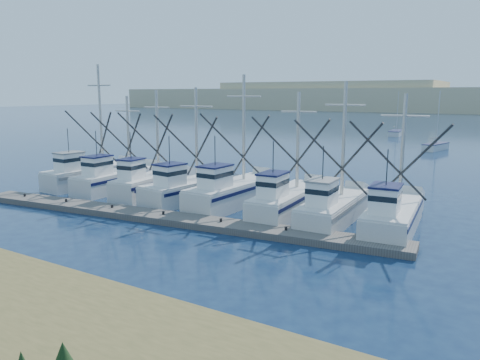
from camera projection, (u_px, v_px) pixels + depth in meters
name	position (u px, v px, depth m)	size (l,w,h in m)	color
ground	(173.00, 271.00, 20.69)	(500.00, 500.00, 0.00)	#0D1D3B
floating_dock	(163.00, 217.00, 28.88)	(29.56, 1.97, 0.39)	#5A5550
trawler_fleet	(208.00, 191.00, 33.01)	(28.27, 8.65, 10.15)	silver
sailboat_near	(436.00, 147.00, 64.42)	(2.79, 5.65, 8.10)	silver
sailboat_far	(396.00, 133.00, 86.53)	(2.49, 6.40, 8.10)	silver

